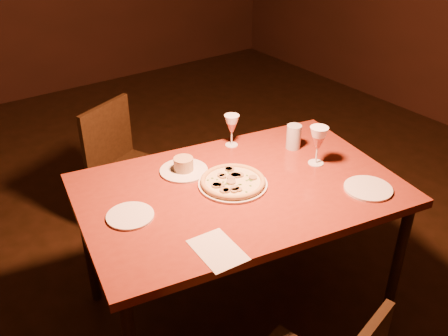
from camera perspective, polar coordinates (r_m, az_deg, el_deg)
floor at (r=2.60m, az=-1.04°, el=-17.42°), size 7.00×7.00×0.00m
dining_table at (r=2.23m, az=1.76°, el=-3.56°), size 1.52×1.12×0.74m
chair_far at (r=3.00m, az=-11.22°, el=0.44°), size 0.52×0.52×0.81m
pizza_plate at (r=2.20m, az=1.02°, el=-1.59°), size 0.31×0.31×0.03m
ramekin_saucer at (r=2.30m, az=-4.63°, el=0.09°), size 0.22×0.22×0.07m
wine_glass_far at (r=2.50m, az=0.88°, el=4.31°), size 0.08×0.08×0.17m
wine_glass_right at (r=2.37m, az=10.64°, el=2.52°), size 0.09×0.09×0.19m
water_tumbler at (r=2.51m, az=7.97°, el=3.56°), size 0.07×0.07×0.12m
side_plate_left at (r=2.04m, az=-10.67°, el=-5.39°), size 0.19×0.19×0.01m
side_plate_near at (r=2.26m, az=16.15°, el=-2.27°), size 0.21×0.21×0.01m
menu_card at (r=1.85m, az=-0.73°, el=-9.36°), size 0.16×0.23×0.00m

